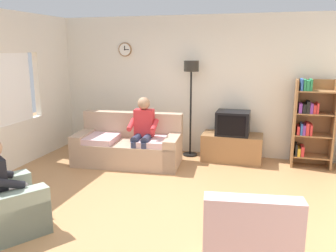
# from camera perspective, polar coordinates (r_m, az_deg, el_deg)

# --- Properties ---
(ground_plane) EXTENTS (12.00, 12.00, 0.00)m
(ground_plane) POSITION_cam_1_polar(r_m,az_deg,el_deg) (4.81, -2.39, -12.91)
(ground_plane) COLOR #B27F51
(back_wall_assembly) EXTENTS (6.20, 0.17, 2.70)m
(back_wall_assembly) POSITION_cam_1_polar(r_m,az_deg,el_deg) (6.95, 4.53, 6.63)
(back_wall_assembly) COLOR silver
(back_wall_assembly) RESTS_ON ground_plane
(couch) EXTENTS (1.98, 1.06, 0.90)m
(couch) POSITION_cam_1_polar(r_m,az_deg,el_deg) (6.42, -6.52, -3.36)
(couch) COLOR tan
(couch) RESTS_ON ground_plane
(tv_stand) EXTENTS (1.10, 0.56, 0.51)m
(tv_stand) POSITION_cam_1_polar(r_m,az_deg,el_deg) (6.64, 10.46, -3.47)
(tv_stand) COLOR olive
(tv_stand) RESTS_ON ground_plane
(tv) EXTENTS (0.60, 0.49, 0.44)m
(tv) POSITION_cam_1_polar(r_m,az_deg,el_deg) (6.50, 10.61, 0.49)
(tv) COLOR black
(tv) RESTS_ON tv_stand
(bookshelf) EXTENTS (0.68, 0.36, 1.57)m
(bookshelf) POSITION_cam_1_polar(r_m,az_deg,el_deg) (6.59, 22.37, 0.75)
(bookshelf) COLOR olive
(bookshelf) RESTS_ON ground_plane
(floor_lamp) EXTENTS (0.28, 0.28, 1.85)m
(floor_lamp) POSITION_cam_1_polar(r_m,az_deg,el_deg) (6.64, 3.81, 7.23)
(floor_lamp) COLOR black
(floor_lamp) RESTS_ON ground_plane
(armchair_near_bookshelf) EXTENTS (0.92, 0.99, 0.90)m
(armchair_near_bookshelf) POSITION_cam_1_polar(r_m,az_deg,el_deg) (3.49, 12.85, -18.46)
(armchair_near_bookshelf) COLOR beige
(armchair_near_bookshelf) RESTS_ON ground_plane
(person_on_couch) EXTENTS (0.54, 0.56, 1.24)m
(person_on_couch) POSITION_cam_1_polar(r_m,az_deg,el_deg) (6.11, -4.16, -0.41)
(person_on_couch) COLOR red
(person_on_couch) RESTS_ON ground_plane
(person_in_left_armchair) EXTENTS (0.61, 0.64, 1.12)m
(person_in_left_armchair) POSITION_cam_1_polar(r_m,az_deg,el_deg) (4.39, -25.41, -8.20)
(person_in_left_armchair) COLOR black
(person_in_left_armchair) RESTS_ON ground_plane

